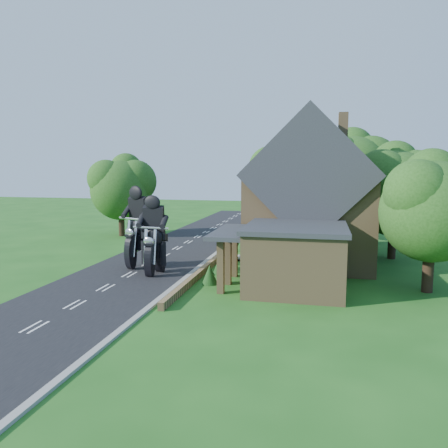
% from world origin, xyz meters
% --- Properties ---
extents(ground, '(120.00, 120.00, 0.00)m').
position_xyz_m(ground, '(0.00, 0.00, 0.00)').
color(ground, '#1C5217').
rests_on(ground, ground).
extents(road, '(7.00, 80.00, 0.02)m').
position_xyz_m(road, '(0.00, 0.00, 0.01)').
color(road, black).
rests_on(road, ground).
extents(kerb, '(0.30, 80.00, 0.12)m').
position_xyz_m(kerb, '(3.65, 0.00, 0.06)').
color(kerb, gray).
rests_on(kerb, ground).
extents(garden_wall, '(0.30, 22.00, 0.40)m').
position_xyz_m(garden_wall, '(4.30, 5.00, 0.20)').
color(garden_wall, olive).
rests_on(garden_wall, ground).
extents(house, '(9.54, 8.64, 10.24)m').
position_xyz_m(house, '(10.49, 6.00, 4.34)').
color(house, olive).
rests_on(house, ground).
extents(annex, '(7.05, 5.94, 3.44)m').
position_xyz_m(annex, '(9.87, -0.80, 1.77)').
color(annex, olive).
rests_on(annex, ground).
extents(tree_annex_side, '(5.64, 5.20, 7.48)m').
position_xyz_m(tree_annex_side, '(17.13, 0.10, 4.69)').
color(tree_annex_side, black).
rests_on(tree_annex_side, ground).
extents(tree_house_right, '(6.51, 6.00, 8.40)m').
position_xyz_m(tree_house_right, '(16.65, 8.62, 5.19)').
color(tree_house_right, black).
rests_on(tree_house_right, ground).
extents(tree_behind_house, '(7.81, 7.20, 10.08)m').
position_xyz_m(tree_behind_house, '(14.18, 16.14, 6.23)').
color(tree_behind_house, black).
rests_on(tree_behind_house, ground).
extents(tree_behind_left, '(6.94, 6.40, 9.16)m').
position_xyz_m(tree_behind_left, '(8.16, 17.13, 5.73)').
color(tree_behind_left, black).
rests_on(tree_behind_left, ground).
extents(tree_far_road, '(6.08, 5.60, 7.84)m').
position_xyz_m(tree_far_road, '(-6.86, 14.11, 4.84)').
color(tree_far_road, black).
rests_on(tree_far_road, ground).
extents(shrub_a, '(0.90, 0.90, 1.10)m').
position_xyz_m(shrub_a, '(5.30, -1.00, 0.55)').
color(shrub_a, '#123510').
rests_on(shrub_a, ground).
extents(shrub_b, '(0.90, 0.90, 1.10)m').
position_xyz_m(shrub_b, '(5.30, 1.50, 0.55)').
color(shrub_b, '#123510').
rests_on(shrub_b, ground).
extents(shrub_c, '(0.90, 0.90, 1.10)m').
position_xyz_m(shrub_c, '(5.30, 4.00, 0.55)').
color(shrub_c, '#123510').
rests_on(shrub_c, ground).
extents(shrub_d, '(0.90, 0.90, 1.10)m').
position_xyz_m(shrub_d, '(5.30, 9.00, 0.55)').
color(shrub_d, '#123510').
rests_on(shrub_d, ground).
extents(shrub_e, '(0.90, 0.90, 1.10)m').
position_xyz_m(shrub_e, '(5.30, 11.50, 0.55)').
color(shrub_e, '#123510').
rests_on(shrub_e, ground).
extents(shrub_f, '(0.90, 0.90, 1.10)m').
position_xyz_m(shrub_f, '(5.30, 14.00, 0.55)').
color(shrub_f, '#123510').
rests_on(shrub_f, ground).
extents(motorcycle_lead, '(0.55, 1.59, 1.45)m').
position_xyz_m(motorcycle_lead, '(1.51, 0.37, 0.72)').
color(motorcycle_lead, black).
rests_on(motorcycle_lead, ground).
extents(motorcycle_follow, '(1.09, 1.74, 1.59)m').
position_xyz_m(motorcycle_follow, '(-0.20, 1.99, 0.80)').
color(motorcycle_follow, black).
rests_on(motorcycle_follow, ground).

